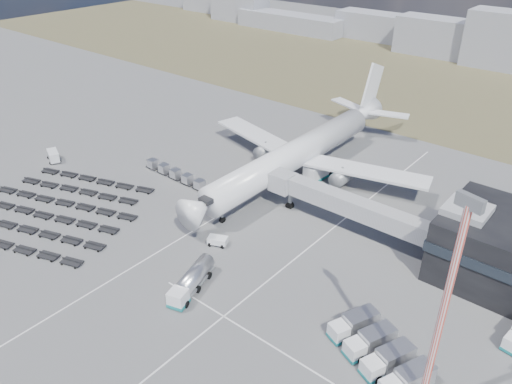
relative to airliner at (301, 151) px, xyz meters
The scene contains 13 objects.
ground 32.81m from the airliner, 90.00° to the right, with size 420.00×420.00×0.00m, color #565659.
grass_strip 77.80m from the airliner, 90.00° to the left, with size 420.00×90.00×0.01m, color #4E4A2E.
lane_markings 31.41m from the airliner, 71.60° to the right, with size 47.12×110.00×0.01m.
jet_bridge 19.89m from the airliner, 36.93° to the right, with size 30.30×3.80×7.05m.
airliner is the anchor object (origin of this frame).
fuel_tanker 40.40m from the airliner, 77.42° to the right, with size 5.13×10.10×3.17m.
pushback_tug 29.45m from the airliner, 82.10° to the right, with size 3.14×1.77×1.43m, color white.
utility_van 53.56m from the airliner, 147.37° to the right, with size 4.35×1.97×2.32m, color white.
catering_truck 5.45m from the airliner, 15.32° to the left, with size 3.45×7.15×3.18m.
service_trucks_near 49.19m from the airliner, 43.70° to the right, with size 13.84×10.95×2.71m.
uld_row 25.76m from the airliner, 136.35° to the right, with size 17.05×2.01×1.87m.
baggage_dollies 48.64m from the airliner, 123.22° to the right, with size 36.17×33.70×0.82m.
floodlight_mast 57.10m from the airliner, 41.45° to the right, with size 2.60×2.10×27.18m.
Camera 1 is at (51.29, -43.89, 47.77)m, focal length 35.00 mm.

